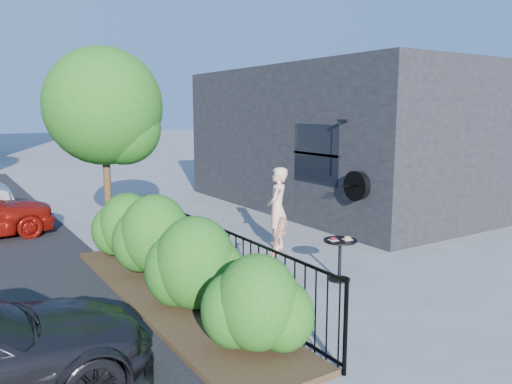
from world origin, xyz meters
TOP-DOWN VIEW (x-y plane):
  - ground at (0.00, 0.00)m, footprint 120.00×120.00m
  - shop_building at (5.50, 4.50)m, footprint 6.22×9.00m
  - fence at (-1.50, 0.00)m, footprint 0.05×6.05m
  - planting_bed at (-2.20, 0.00)m, footprint 1.30×6.00m
  - shrubs at (-2.10, 0.10)m, footprint 1.10×5.60m
  - patio_tree at (-2.24, 2.76)m, footprint 2.20×2.20m
  - cafe_table at (0.52, -0.68)m, footprint 0.56×0.56m
  - woman at (0.67, 1.35)m, footprint 0.73×0.72m
  - shovel at (-1.26, -1.20)m, footprint 0.47×0.18m

SIDE VIEW (x-z plane):
  - ground at x=0.00m, z-range 0.00..0.00m
  - planting_bed at x=-2.20m, z-range 0.00..0.08m
  - cafe_table at x=0.52m, z-range 0.11..0.86m
  - fence at x=-1.50m, z-range 0.01..1.11m
  - shovel at x=-1.26m, z-range -0.08..1.31m
  - shrubs at x=-2.10m, z-range 0.08..1.32m
  - woman at x=0.67m, z-range 0.00..1.70m
  - shop_building at x=5.50m, z-range 0.00..4.00m
  - patio_tree at x=-2.24m, z-range 0.79..4.73m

